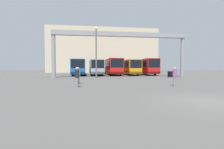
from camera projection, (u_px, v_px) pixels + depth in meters
The scene contains 13 objects.
ground_plane at pixel (207, 101), 8.21m from camera, with size 200.00×200.00×0.00m, color #514F4C.
building_backdrop at pixel (102, 51), 59.08m from camera, with size 34.73×12.00×13.96m.
overhead_gantry at pixel (122, 41), 27.63m from camera, with size 21.42×0.80×7.16m.
bus_slot_0 at pixel (79, 66), 36.60m from camera, with size 2.61×12.32×3.11m.
bus_slot_1 at pixel (96, 67), 36.44m from camera, with size 2.56×10.93×3.05m.
bus_slot_2 at pixel (112, 66), 37.61m from camera, with size 2.62×12.24×3.30m.
bus_slot_3 at pixel (129, 66), 37.52m from camera, with size 2.43×11.00×3.10m.
bus_slot_4 at pixel (145, 66), 37.59m from camera, with size 2.50×10.09×3.31m.
pedestrian_near_center at pixel (77, 77), 13.85m from camera, with size 0.33×0.33×1.61m.
pedestrian_near_right at pixel (175, 76), 14.93m from camera, with size 0.33×0.33×1.59m.
pedestrian_mid_left at pixel (78, 75), 16.69m from camera, with size 0.33×0.33×1.61m.
tire_stack at pixel (171, 74), 28.51m from camera, with size 1.04×1.04×0.96m.
lamp_post at pixel (96, 50), 25.90m from camera, with size 0.36×0.36×7.55m.
Camera 1 is at (-5.65, -7.39, 1.59)m, focal length 28.00 mm.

